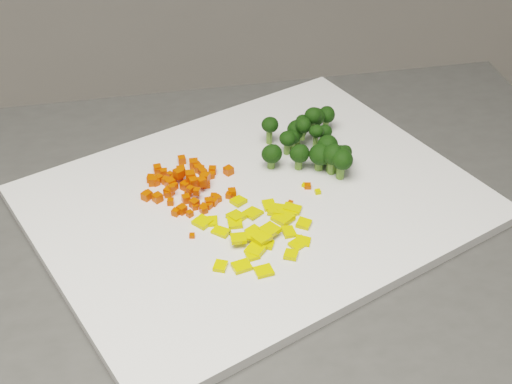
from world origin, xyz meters
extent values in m
cube|color=white|center=(-0.14, 0.61, 0.91)|extent=(0.61, 0.55, 0.01)
cube|color=#E23502|center=(-0.19, 0.67, 0.92)|extent=(0.01, 0.01, 0.01)
cube|color=#E23502|center=(-0.17, 0.67, 0.92)|extent=(0.01, 0.01, 0.01)
cube|color=#E23502|center=(-0.21, 0.60, 0.92)|extent=(0.01, 0.01, 0.01)
cube|color=#E23502|center=(-0.20, 0.61, 0.92)|extent=(0.01, 0.01, 0.01)
cube|color=#E23502|center=(-0.23, 0.62, 0.92)|extent=(0.01, 0.01, 0.01)
cube|color=#E23502|center=(-0.21, 0.65, 0.92)|extent=(0.01, 0.01, 0.01)
cube|color=#E23502|center=(-0.27, 0.64, 0.92)|extent=(0.01, 0.01, 0.01)
cube|color=#E23502|center=(-0.26, 0.67, 0.92)|extent=(0.01, 0.01, 0.01)
cube|color=#E23502|center=(-0.22, 0.65, 0.93)|extent=(0.01, 0.01, 0.01)
cube|color=#E23502|center=(-0.20, 0.61, 0.92)|extent=(0.01, 0.01, 0.01)
cube|color=#E23502|center=(-0.20, 0.65, 0.93)|extent=(0.01, 0.01, 0.01)
cube|color=#E23502|center=(-0.22, 0.61, 0.92)|extent=(0.01, 0.01, 0.01)
cube|color=#E23502|center=(-0.22, 0.63, 0.92)|extent=(0.01, 0.01, 0.01)
cube|color=#E23502|center=(-0.22, 0.61, 0.92)|extent=(0.01, 0.01, 0.01)
cube|color=#E23502|center=(-0.26, 0.67, 0.92)|extent=(0.01, 0.01, 0.01)
cube|color=#E23502|center=(-0.25, 0.67, 0.92)|extent=(0.01, 0.01, 0.01)
cube|color=#E23502|center=(-0.22, 0.64, 0.92)|extent=(0.01, 0.01, 0.01)
cube|color=#E23502|center=(-0.24, 0.60, 0.92)|extent=(0.01, 0.01, 0.01)
cube|color=#E23502|center=(-0.24, 0.64, 0.92)|extent=(0.01, 0.01, 0.01)
cube|color=#E23502|center=(-0.19, 0.67, 0.92)|extent=(0.01, 0.01, 0.01)
cube|color=#E23502|center=(-0.23, 0.61, 0.92)|extent=(0.01, 0.01, 0.01)
cube|color=#E23502|center=(-0.24, 0.65, 0.92)|extent=(0.01, 0.01, 0.01)
cube|color=#E23502|center=(-0.23, 0.66, 0.93)|extent=(0.01, 0.01, 0.01)
cube|color=#E23502|center=(-0.21, 0.63, 0.92)|extent=(0.01, 0.01, 0.01)
cube|color=#E23502|center=(-0.24, 0.62, 0.92)|extent=(0.01, 0.01, 0.01)
cube|color=#E23502|center=(-0.22, 0.70, 0.92)|extent=(0.01, 0.01, 0.01)
cube|color=#E23502|center=(-0.27, 0.64, 0.92)|extent=(0.01, 0.01, 0.01)
cube|color=#E23502|center=(-0.24, 0.67, 0.92)|extent=(0.01, 0.01, 0.01)
cube|color=#E23502|center=(-0.25, 0.69, 0.92)|extent=(0.01, 0.01, 0.01)
cube|color=#E23502|center=(-0.19, 0.62, 0.92)|extent=(0.01, 0.01, 0.01)
cube|color=#E23502|center=(-0.21, 0.60, 0.92)|extent=(0.01, 0.01, 0.01)
cube|color=#E23502|center=(-0.17, 0.62, 0.92)|extent=(0.01, 0.01, 0.01)
cube|color=#E23502|center=(-0.22, 0.65, 0.92)|extent=(0.01, 0.01, 0.01)
cube|color=#E23502|center=(-0.21, 0.64, 0.93)|extent=(0.01, 0.01, 0.01)
cube|color=#E23502|center=(-0.26, 0.67, 0.92)|extent=(0.01, 0.01, 0.01)
cube|color=#E23502|center=(-0.19, 0.61, 0.92)|extent=(0.01, 0.01, 0.01)
cube|color=#E23502|center=(-0.24, 0.66, 0.92)|extent=(0.01, 0.01, 0.01)
cube|color=#E23502|center=(-0.20, 0.64, 0.93)|extent=(0.01, 0.01, 0.01)
cube|color=#E23502|center=(-0.25, 0.64, 0.92)|extent=(0.01, 0.01, 0.01)
cube|color=#E23502|center=(-0.21, 0.65, 0.92)|extent=(0.01, 0.01, 0.01)
cube|color=#E23502|center=(-0.21, 0.65, 0.93)|extent=(0.01, 0.01, 0.01)
cube|color=#E23502|center=(-0.26, 0.63, 0.92)|extent=(0.01, 0.01, 0.01)
cube|color=#E23502|center=(-0.21, 0.69, 0.92)|extent=(0.01, 0.01, 0.01)
cube|color=#E23502|center=(-0.24, 0.64, 0.92)|extent=(0.01, 0.01, 0.01)
cube|color=#E23502|center=(-0.23, 0.67, 0.92)|extent=(0.01, 0.01, 0.01)
cube|color=#E23502|center=(-0.20, 0.61, 0.92)|extent=(0.01, 0.01, 0.01)
cube|color=#E23502|center=(-0.19, 0.67, 0.92)|extent=(0.01, 0.01, 0.01)
cube|color=#E23502|center=(-0.20, 0.66, 0.93)|extent=(0.01, 0.01, 0.01)
cube|color=#E23502|center=(-0.25, 0.68, 0.92)|extent=(0.01, 0.01, 0.01)
cube|color=#E23502|center=(-0.23, 0.67, 0.92)|extent=(0.01, 0.01, 0.01)
cube|color=#E23502|center=(-0.24, 0.68, 0.92)|extent=(0.01, 0.01, 0.01)
cube|color=#E23502|center=(-0.17, 0.62, 0.92)|extent=(0.01, 0.01, 0.01)
cube|color=#E23502|center=(-0.23, 0.67, 0.93)|extent=(0.01, 0.01, 0.01)
cube|color=#E23502|center=(-0.22, 0.65, 0.92)|extent=(0.01, 0.01, 0.01)
cube|color=#E23502|center=(-0.25, 0.69, 0.92)|extent=(0.01, 0.01, 0.01)
cube|color=#E23502|center=(-0.20, 0.65, 0.92)|extent=(0.01, 0.01, 0.01)
cube|color=#E23502|center=(-0.20, 0.68, 0.92)|extent=(0.01, 0.01, 0.01)
cube|color=#E23502|center=(-0.23, 0.60, 0.92)|extent=(0.01, 0.01, 0.01)
cube|color=#E23502|center=(-0.20, 0.69, 0.92)|extent=(0.01, 0.01, 0.01)
cube|color=yellow|center=(-0.12, 0.54, 0.92)|extent=(0.02, 0.02, 0.01)
cube|color=yellow|center=(-0.16, 0.54, 0.92)|extent=(0.02, 0.02, 0.01)
cube|color=yellow|center=(-0.16, 0.55, 0.92)|extent=(0.02, 0.02, 0.01)
cube|color=yellow|center=(-0.17, 0.51, 0.92)|extent=(0.02, 0.01, 0.01)
cube|color=yellow|center=(-0.10, 0.55, 0.92)|extent=(0.02, 0.02, 0.01)
cube|color=yellow|center=(-0.11, 0.52, 0.92)|extent=(0.03, 0.02, 0.01)
cube|color=yellow|center=(-0.12, 0.58, 0.92)|extent=(0.03, 0.03, 0.01)
cube|color=yellow|center=(-0.11, 0.53, 0.92)|extent=(0.02, 0.02, 0.01)
cube|color=yellow|center=(-0.12, 0.58, 0.92)|extent=(0.02, 0.02, 0.01)
cube|color=yellow|center=(-0.13, 0.59, 0.92)|extent=(0.01, 0.02, 0.00)
cube|color=yellow|center=(-0.15, 0.59, 0.92)|extent=(0.03, 0.03, 0.01)
cube|color=yellow|center=(-0.11, 0.58, 0.92)|extent=(0.03, 0.02, 0.01)
cube|color=yellow|center=(-0.21, 0.58, 0.92)|extent=(0.02, 0.02, 0.00)
cube|color=yellow|center=(-0.14, 0.54, 0.92)|extent=(0.03, 0.03, 0.01)
cube|color=yellow|center=(-0.15, 0.53, 0.92)|extent=(0.02, 0.02, 0.01)
cube|color=yellow|center=(-0.21, 0.58, 0.92)|extent=(0.03, 0.03, 0.01)
cube|color=yellow|center=(-0.17, 0.58, 0.92)|extent=(0.02, 0.02, 0.01)
cube|color=yellow|center=(-0.15, 0.53, 0.92)|extent=(0.02, 0.02, 0.01)
cube|color=yellow|center=(-0.18, 0.50, 0.92)|extent=(0.02, 0.02, 0.01)
cube|color=yellow|center=(-0.16, 0.49, 0.92)|extent=(0.02, 0.02, 0.01)
cube|color=yellow|center=(-0.18, 0.54, 0.92)|extent=(0.02, 0.02, 0.01)
cube|color=yellow|center=(-0.18, 0.57, 0.92)|extent=(0.02, 0.02, 0.01)
cube|color=yellow|center=(-0.16, 0.52, 0.92)|extent=(0.03, 0.03, 0.01)
cube|color=yellow|center=(-0.20, 0.56, 0.92)|extent=(0.02, 0.02, 0.01)
cube|color=yellow|center=(-0.13, 0.51, 0.92)|extent=(0.02, 0.02, 0.01)
cube|color=yellow|center=(-0.12, 0.57, 0.92)|extent=(0.03, 0.03, 0.01)
cube|color=yellow|center=(-0.17, 0.61, 0.92)|extent=(0.02, 0.02, 0.01)
cube|color=yellow|center=(-0.21, 0.50, 0.92)|extent=(0.02, 0.02, 0.01)
cube|color=yellow|center=(-0.11, 0.58, 0.92)|extent=(0.02, 0.02, 0.01)
cube|color=yellow|center=(-0.07, 0.61, 0.92)|extent=(0.01, 0.01, 0.00)
cube|color=#E23502|center=(-0.08, 0.62, 0.92)|extent=(0.01, 0.01, 0.01)
cube|color=#E23502|center=(-0.19, 0.63, 0.92)|extent=(0.01, 0.01, 0.01)
cube|color=#E23502|center=(-0.23, 0.56, 0.92)|extent=(0.01, 0.01, 0.00)
cube|color=yellow|center=(-0.08, 0.62, 0.92)|extent=(0.01, 0.01, 0.00)
cube|color=black|center=(-0.19, 0.56, 0.92)|extent=(0.01, 0.01, 0.00)
cube|color=black|center=(-0.05, 0.66, 0.92)|extent=(0.01, 0.01, 0.01)
cube|color=#E23502|center=(-0.11, 0.59, 0.92)|extent=(0.01, 0.01, 0.00)
camera|label=1|loc=(-0.28, -0.04, 1.44)|focal=50.00mm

